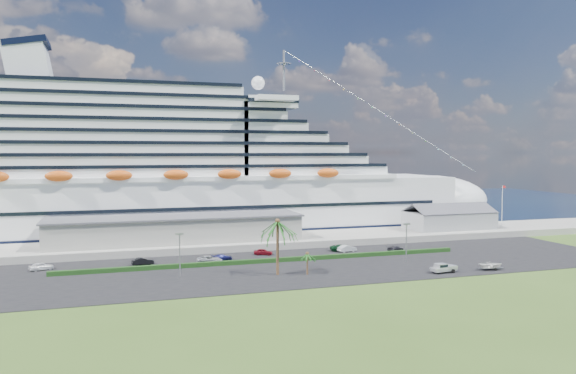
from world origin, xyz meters
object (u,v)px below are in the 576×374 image
object	(u,v)px
pickup_truck	(443,268)
cruise_ship	(178,176)
parked_car_3	(222,257)
boat_trailer	(491,265)

from	to	relation	value
pickup_truck	cruise_ship	bearing A→B (deg)	122.16
parked_car_3	boat_trailer	distance (m)	55.77
parked_car_3	boat_trailer	world-z (taller)	boat_trailer
parked_car_3	boat_trailer	xyz separation A→B (m)	(49.16, -26.34, 0.39)
cruise_ship	boat_trailer	world-z (taller)	cruise_ship
pickup_truck	boat_trailer	bearing A→B (deg)	-3.57
cruise_ship	boat_trailer	bearing A→B (deg)	-52.17
cruise_ship	boat_trailer	xyz separation A→B (m)	(53.38, -68.76, -15.53)
cruise_ship	pickup_truck	xyz separation A→B (m)	(42.82, -68.10, -15.57)
parked_car_3	pickup_truck	xyz separation A→B (m)	(38.60, -25.68, 0.35)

